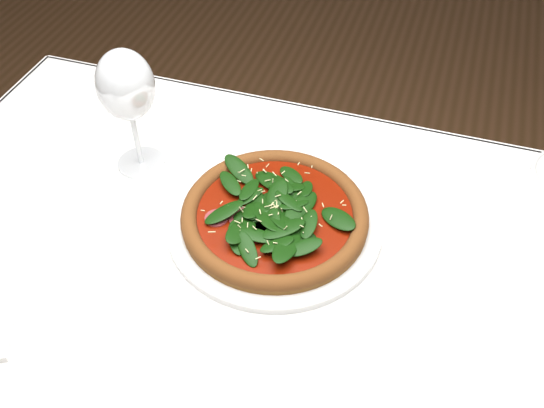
% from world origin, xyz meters
% --- Properties ---
extents(dining_table, '(1.21, 0.81, 0.75)m').
position_xyz_m(dining_table, '(0.00, 0.00, 0.65)').
color(dining_table, white).
rests_on(dining_table, ground).
extents(plate, '(0.33, 0.33, 0.01)m').
position_xyz_m(plate, '(0.01, 0.09, 0.76)').
color(plate, silver).
rests_on(plate, dining_table).
extents(pizza, '(0.31, 0.31, 0.04)m').
position_xyz_m(pizza, '(0.01, 0.09, 0.78)').
color(pizza, '#945C23').
rests_on(pizza, plate).
extents(wine_glass, '(0.09, 0.09, 0.22)m').
position_xyz_m(wine_glass, '(-0.26, 0.15, 0.91)').
color(wine_glass, white).
rests_on(wine_glass, dining_table).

